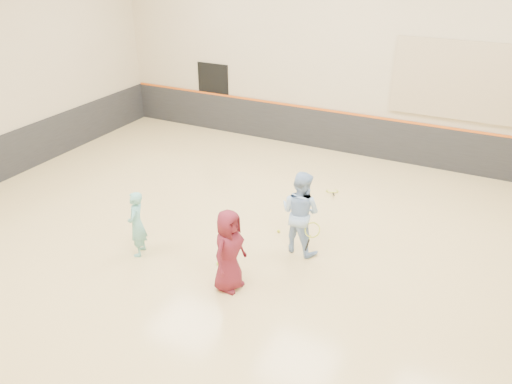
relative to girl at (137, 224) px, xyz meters
The scene contains 13 objects.
room 2.34m from the girl, 28.38° to the left, with size 15.04×12.04×6.22m.
wainscot_back 7.37m from the girl, 73.83° to the left, with size 14.90×0.04×1.20m, color #232326.
accent_stripe 7.38m from the girl, 73.81° to the left, with size 14.90×0.03×0.06m, color #D85914.
acoustic_panel 8.75m from the girl, 55.50° to the left, with size 3.20×0.08×2.00m, color tan.
doorway 7.51m from the girl, 109.05° to the left, with size 1.10×0.05×2.20m, color black.
girl is the anchor object (origin of this frame).
instructor 3.26m from the girl, 29.03° to the left, with size 0.86×0.67×1.76m, color #99BCEC.
young_man 2.18m from the girl, ahead, with size 0.78×0.51×1.59m, color maroon.
held_racket 3.47m from the girl, 23.41° to the left, with size 0.50×0.50×0.55m, color gold, non-canonical shape.
spare_racket 5.17m from the girl, 59.50° to the left, with size 0.69×0.69×0.17m, color #BCCC2C, non-canonical shape.
ball_under_racket 1.80m from the girl, 12.36° to the left, with size 0.07×0.07×0.07m, color #C1DF33.
ball_in_hand 2.32m from the girl, ahead, with size 0.07×0.07×0.07m, color yellow.
ball_beside_spare 3.04m from the girl, 42.33° to the left, with size 0.07×0.07×0.07m, color yellow.
Camera 1 is at (3.87, -7.67, 5.75)m, focal length 35.00 mm.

